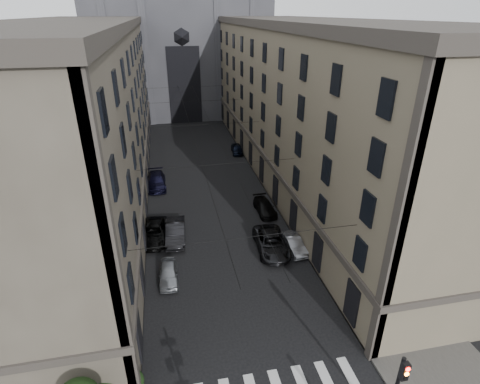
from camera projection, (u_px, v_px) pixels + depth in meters
sidewalk_left at (120, 185)px, 46.55m from camera, size 7.00×80.00×0.15m
sidewalk_right at (281, 172)px, 50.36m from camera, size 7.00×80.00×0.15m
building_left at (81, 113)px, 41.97m from camera, size 13.60×60.60×18.85m
building_right at (307, 102)px, 46.85m from camera, size 13.60×60.60×18.85m
gothic_tower at (177, 21)px, 75.06m from camera, size 35.00×23.00×58.00m
tram_wires at (201, 125)px, 45.00m from camera, size 14.00×60.00×0.43m
car_left_near at (168, 273)px, 30.05m from camera, size 1.64×3.90×1.32m
car_left_midnear at (176, 232)px, 35.37m from camera, size 2.08×5.12×1.65m
car_left_midfar at (154, 232)px, 35.44m from camera, size 3.10×5.67×1.51m
car_left_far at (157, 181)px, 46.00m from camera, size 2.33×5.48×1.57m
car_right_near at (294, 244)px, 33.88m from camera, size 1.60×3.95×1.28m
car_right_midnear at (271, 243)px, 33.78m from camera, size 2.95×5.87×1.60m
car_right_midfar at (265, 207)px, 40.22m from camera, size 1.94×4.49×1.29m
car_right_far at (237, 149)px, 57.08m from camera, size 1.88×4.05×1.34m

